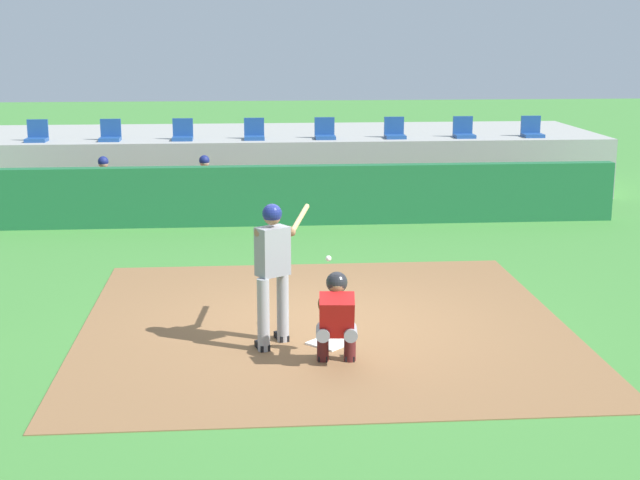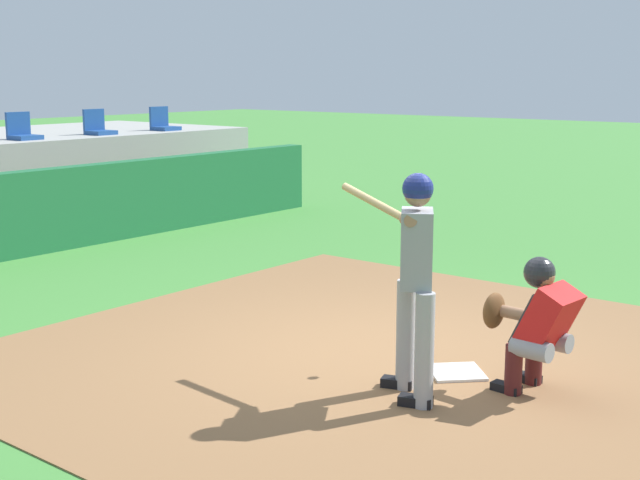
# 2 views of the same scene
# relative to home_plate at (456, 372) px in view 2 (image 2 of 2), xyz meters

# --- Properties ---
(ground_plane) EXTENTS (80.00, 80.00, 0.00)m
(ground_plane) POSITION_rel_home_plate_xyz_m (0.00, 0.80, -0.02)
(ground_plane) COLOR #428438
(dirt_infield) EXTENTS (6.40, 6.40, 0.01)m
(dirt_infield) POSITION_rel_home_plate_xyz_m (0.00, 0.80, -0.02)
(dirt_infield) COLOR olive
(dirt_infield) RESTS_ON ground
(home_plate) EXTENTS (0.62, 0.62, 0.02)m
(home_plate) POSITION_rel_home_plate_xyz_m (0.00, 0.00, 0.00)
(home_plate) COLOR white
(home_plate) RESTS_ON dirt_infield
(batter_at_plate) EXTENTS (0.77, 1.33, 1.80)m
(batter_at_plate) POSITION_rel_home_plate_xyz_m (-0.69, 0.02, 1.01)
(batter_at_plate) COLOR #99999E
(batter_at_plate) RESTS_ON ground
(catcher_crouched) EXTENTS (0.50, 1.54, 1.13)m
(catcher_crouched) POSITION_rel_home_plate_xyz_m (0.01, -0.70, 0.59)
(catcher_crouched) COLOR gray
(catcher_crouched) RESTS_ON ground
(stadium_seat_5) EXTENTS (0.46, 0.46, 0.48)m
(stadium_seat_5) POSITION_rel_home_plate_xyz_m (2.44, 10.18, 1.51)
(stadium_seat_5) COLOR #1E478C
(stadium_seat_5) RESTS_ON stands_platform
(stadium_seat_6) EXTENTS (0.46, 0.46, 0.48)m
(stadium_seat_6) POSITION_rel_home_plate_xyz_m (4.06, 10.18, 1.51)
(stadium_seat_6) COLOR #1E478C
(stadium_seat_6) RESTS_ON stands_platform
(stadium_seat_7) EXTENTS (0.46, 0.46, 0.48)m
(stadium_seat_7) POSITION_rel_home_plate_xyz_m (5.69, 10.18, 1.51)
(stadium_seat_7) COLOR #1E478C
(stadium_seat_7) RESTS_ON stands_platform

